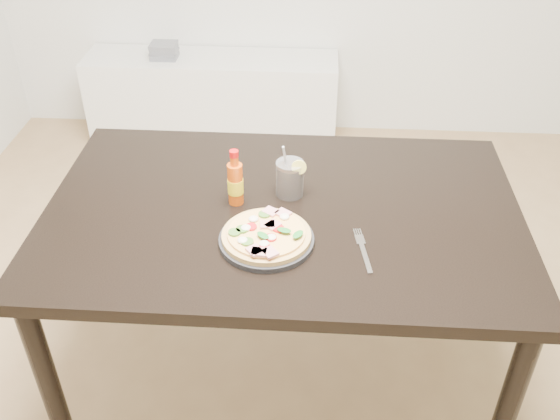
# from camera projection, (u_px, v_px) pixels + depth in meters

# --- Properties ---
(dining_table) EXTENTS (1.40, 0.90, 0.75)m
(dining_table) POSITION_uv_depth(u_px,v_px,m) (283.00, 231.00, 1.88)
(dining_table) COLOR black
(dining_table) RESTS_ON ground
(plate) EXTENTS (0.26, 0.26, 0.02)m
(plate) POSITION_uv_depth(u_px,v_px,m) (266.00, 240.00, 1.70)
(plate) COLOR black
(plate) RESTS_ON dining_table
(pizza) EXTENTS (0.24, 0.24, 0.03)m
(pizza) POSITION_uv_depth(u_px,v_px,m) (266.00, 234.00, 1.69)
(pizza) COLOR tan
(pizza) RESTS_ON plate
(hot_sauce_bottle) EXTENTS (0.05, 0.05, 0.18)m
(hot_sauce_bottle) POSITION_uv_depth(u_px,v_px,m) (235.00, 183.00, 1.82)
(hot_sauce_bottle) COLOR #CC4A0C
(hot_sauce_bottle) RESTS_ON dining_table
(cola_cup) EXTENTS (0.09, 0.08, 0.17)m
(cola_cup) POSITION_uv_depth(u_px,v_px,m) (290.00, 179.00, 1.87)
(cola_cup) COLOR black
(cola_cup) RESTS_ON dining_table
(fork) EXTENTS (0.05, 0.19, 0.00)m
(fork) POSITION_uv_depth(u_px,v_px,m) (363.00, 249.00, 1.68)
(fork) COLOR silver
(fork) RESTS_ON dining_table
(media_console) EXTENTS (1.40, 0.34, 0.50)m
(media_console) POSITION_uv_depth(u_px,v_px,m) (213.00, 99.00, 3.57)
(media_console) COLOR white
(media_console) RESTS_ON ground
(cd_stack) EXTENTS (0.14, 0.12, 0.08)m
(cd_stack) POSITION_uv_depth(u_px,v_px,m) (164.00, 51.00, 3.39)
(cd_stack) COLOR slate
(cd_stack) RESTS_ON media_console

